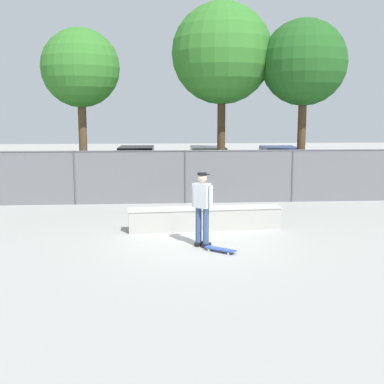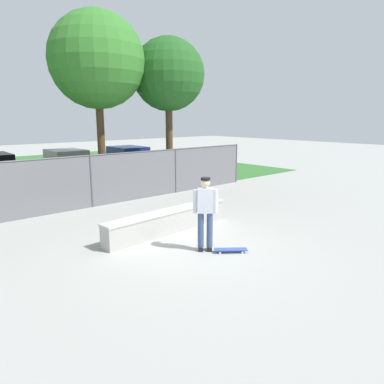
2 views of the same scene
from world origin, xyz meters
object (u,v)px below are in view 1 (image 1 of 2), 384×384
object	(u,v)px
skateboard	(220,249)
car_white	(208,164)
car_black	(136,164)
car_blue	(280,164)
tree_near_left	(81,69)
skateboarder	(202,206)
tree_mid	(304,63)
tree_near_right	(222,54)
concrete_ledge	(205,218)

from	to	relation	value
skateboard	car_white	bearing A→B (deg)	85.53
car_black	car_blue	size ratio (longest dim) A/B	1.00
tree_near_left	car_blue	xyz separation A→B (m)	(8.63, 3.12, -4.06)
car_white	car_blue	distance (m)	3.36
skateboarder	skateboard	world-z (taller)	skateboarder
tree_near_left	skateboarder	bearing A→B (deg)	-63.49
tree_mid	car_black	xyz separation A→B (m)	(-6.58, 4.43, -4.26)
tree_near_right	concrete_ledge	bearing A→B (deg)	-101.19
tree_mid	car_blue	bearing A→B (deg)	87.82
concrete_ledge	car_black	distance (m)	10.18
skateboard	car_white	xyz separation A→B (m)	(0.93, 11.95, 0.77)
skateboard	car_black	size ratio (longest dim) A/B	0.18
tree_near_left	car_blue	bearing A→B (deg)	19.87
tree_near_right	car_blue	distance (m)	6.39
skateboarder	tree_near_left	xyz separation A→B (m)	(-3.97, 7.95, 3.87)
skateboarder	car_blue	distance (m)	12.01
tree_near_right	car_white	bearing A→B (deg)	92.87
concrete_ledge	tree_near_right	world-z (taller)	tree_near_right
skateboarder	tree_near_right	size ratio (longest dim) A/B	0.25
car_black	car_white	size ratio (longest dim) A/B	1.00
tree_mid	car_white	size ratio (longest dim) A/B	1.59
concrete_ledge	skateboard	distance (m)	2.28
skateboarder	car_black	world-z (taller)	skateboarder
tree_near_left	car_white	size ratio (longest dim) A/B	1.52
tree_near_left	car_blue	distance (m)	10.04
skateboard	car_white	world-z (taller)	car_white
tree_near_left	tree_near_right	size ratio (longest dim) A/B	0.86
skateboarder	car_blue	bearing A→B (deg)	67.15
tree_near_right	car_black	world-z (taller)	tree_near_right
tree_near_right	tree_mid	bearing A→B (deg)	-15.62
car_white	car_black	bearing A→B (deg)	176.40
concrete_ledge	car_blue	world-z (taller)	car_blue
concrete_ledge	car_white	bearing A→B (deg)	83.64
car_black	car_white	bearing A→B (deg)	-3.60
skateboard	tree_near_right	bearing A→B (deg)	82.67
tree_near_left	tree_mid	size ratio (longest dim) A/B	0.95
skateboarder	car_black	distance (m)	11.84
tree_near_right	skateboarder	bearing A→B (deg)	-100.46
skateboarder	tree_mid	xyz separation A→B (m)	(4.52, 7.23, 4.06)
skateboard	car_black	world-z (taller)	car_black
concrete_ledge	skateboarder	world-z (taller)	skateboarder
tree_near_left	tree_near_right	distance (m)	5.49
skateboard	car_blue	bearing A→B (deg)	69.72
skateboarder	tree_mid	world-z (taller)	tree_mid
tree_near_right	car_black	bearing A→B (deg)	134.71
tree_mid	car_blue	size ratio (longest dim) A/B	1.59
skateboarder	tree_mid	distance (m)	9.44
tree_near_left	concrete_ledge	bearing A→B (deg)	-55.81
tree_near_right	tree_mid	xyz separation A→B (m)	(3.03, -0.85, -0.41)
skateboarder	car_white	size ratio (longest dim) A/B	0.43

